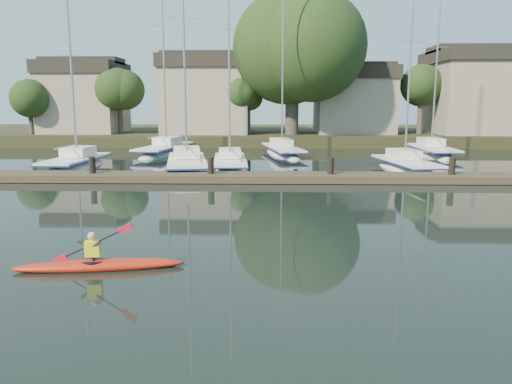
{
  "coord_description": "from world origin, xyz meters",
  "views": [
    {
      "loc": [
        -0.1,
        -10.77,
        3.91
      ],
      "look_at": [
        -0.48,
        4.26,
        1.2
      ],
      "focal_mm": 35.0,
      "sensor_mm": 36.0,
      "label": 1
    }
  ],
  "objects_px": {
    "sailboat_6": "(282,157)",
    "sailboat_7": "(432,158)",
    "sailboat_2": "(230,171)",
    "dock": "(270,177)",
    "kayak": "(98,263)",
    "sailboat_1": "(187,173)",
    "sailboat_5": "(166,156)",
    "sailboat_3": "(406,173)",
    "sailboat_0": "(76,171)"
  },
  "relations": [
    {
      "from": "sailboat_6",
      "to": "sailboat_7",
      "type": "xyz_separation_m",
      "value": [
        11.15,
        -0.55,
        -0.02
      ]
    },
    {
      "from": "sailboat_2",
      "to": "dock",
      "type": "bearing_deg",
      "value": -69.42
    },
    {
      "from": "kayak",
      "to": "sailboat_1",
      "type": "relative_size",
      "value": 0.27
    },
    {
      "from": "dock",
      "to": "sailboat_1",
      "type": "relative_size",
      "value": 2.29
    },
    {
      "from": "sailboat_2",
      "to": "sailboat_5",
      "type": "xyz_separation_m",
      "value": [
        -5.61,
        8.18,
        -0.02
      ]
    },
    {
      "from": "kayak",
      "to": "sailboat_3",
      "type": "relative_size",
      "value": 0.32
    },
    {
      "from": "dock",
      "to": "sailboat_1",
      "type": "xyz_separation_m",
      "value": [
        -4.9,
        4.24,
        -0.41
      ]
    },
    {
      "from": "kayak",
      "to": "sailboat_6",
      "type": "height_order",
      "value": "sailboat_6"
    },
    {
      "from": "kayak",
      "to": "sailboat_3",
      "type": "xyz_separation_m",
      "value": [
        12.07,
        17.9,
        -0.34
      ]
    },
    {
      "from": "sailboat_1",
      "to": "sailboat_5",
      "type": "distance_m",
      "value": 9.59
    },
    {
      "from": "kayak",
      "to": "sailboat_7",
      "type": "height_order",
      "value": "sailboat_7"
    },
    {
      "from": "sailboat_2",
      "to": "sailboat_7",
      "type": "bearing_deg",
      "value": 22.71
    },
    {
      "from": "sailboat_0",
      "to": "sailboat_5",
      "type": "relative_size",
      "value": 0.77
    },
    {
      "from": "sailboat_6",
      "to": "sailboat_7",
      "type": "bearing_deg",
      "value": -12.62
    },
    {
      "from": "sailboat_3",
      "to": "sailboat_5",
      "type": "relative_size",
      "value": 0.79
    },
    {
      "from": "sailboat_1",
      "to": "sailboat_7",
      "type": "distance_m",
      "value": 19.0
    },
    {
      "from": "sailboat_5",
      "to": "sailboat_7",
      "type": "xyz_separation_m",
      "value": [
        20.15,
        -0.6,
        -0.0
      ]
    },
    {
      "from": "sailboat_0",
      "to": "sailboat_6",
      "type": "distance_m",
      "value": 15.22
    },
    {
      "from": "dock",
      "to": "sailboat_7",
      "type": "bearing_deg",
      "value": 46.34
    },
    {
      "from": "sailboat_0",
      "to": "kayak",
      "type": "bearing_deg",
      "value": -64.97
    },
    {
      "from": "sailboat_0",
      "to": "dock",
      "type": "bearing_deg",
      "value": -20.01
    },
    {
      "from": "sailboat_3",
      "to": "sailboat_7",
      "type": "relative_size",
      "value": 0.93
    },
    {
      "from": "sailboat_1",
      "to": "sailboat_5",
      "type": "xyz_separation_m",
      "value": [
        -3.14,
        9.07,
        0.0
      ]
    },
    {
      "from": "sailboat_1",
      "to": "sailboat_3",
      "type": "relative_size",
      "value": 1.18
    },
    {
      "from": "sailboat_5",
      "to": "sailboat_7",
      "type": "bearing_deg",
      "value": 8.18
    },
    {
      "from": "sailboat_7",
      "to": "sailboat_1",
      "type": "bearing_deg",
      "value": -153.2
    },
    {
      "from": "sailboat_0",
      "to": "sailboat_7",
      "type": "height_order",
      "value": "sailboat_7"
    },
    {
      "from": "sailboat_0",
      "to": "sailboat_7",
      "type": "relative_size",
      "value": 0.9
    },
    {
      "from": "dock",
      "to": "sailboat_7",
      "type": "height_order",
      "value": "sailboat_7"
    },
    {
      "from": "sailboat_2",
      "to": "sailboat_3",
      "type": "relative_size",
      "value": 1.1
    },
    {
      "from": "sailboat_1",
      "to": "sailboat_2",
      "type": "distance_m",
      "value": 2.62
    },
    {
      "from": "kayak",
      "to": "sailboat_3",
      "type": "bearing_deg",
      "value": 47.29
    },
    {
      "from": "kayak",
      "to": "sailboat_2",
      "type": "height_order",
      "value": "sailboat_2"
    },
    {
      "from": "sailboat_1",
      "to": "sailboat_6",
      "type": "bearing_deg",
      "value": 47.16
    },
    {
      "from": "sailboat_1",
      "to": "sailboat_3",
      "type": "height_order",
      "value": "sailboat_1"
    },
    {
      "from": "sailboat_7",
      "to": "sailboat_0",
      "type": "bearing_deg",
      "value": -161.53
    },
    {
      "from": "sailboat_3",
      "to": "sailboat_6",
      "type": "distance_m",
      "value": 11.29
    },
    {
      "from": "sailboat_1",
      "to": "dock",
      "type": "bearing_deg",
      "value": -50.66
    },
    {
      "from": "sailboat_0",
      "to": "sailboat_6",
      "type": "xyz_separation_m",
      "value": [
        12.72,
        8.36,
        0.02
      ]
    },
    {
      "from": "sailboat_0",
      "to": "sailboat_3",
      "type": "xyz_separation_m",
      "value": [
        19.69,
        -0.53,
        0.01
      ]
    },
    {
      "from": "sailboat_2",
      "to": "sailboat_3",
      "type": "height_order",
      "value": "sailboat_2"
    },
    {
      "from": "kayak",
      "to": "sailboat_0",
      "type": "distance_m",
      "value": 19.95
    },
    {
      "from": "sailboat_1",
      "to": "kayak",
      "type": "bearing_deg",
      "value": -97.33
    },
    {
      "from": "sailboat_0",
      "to": "sailboat_2",
      "type": "relative_size",
      "value": 0.88
    },
    {
      "from": "sailboat_5",
      "to": "kayak",
      "type": "bearing_deg",
      "value": -71.83
    },
    {
      "from": "sailboat_5",
      "to": "sailboat_7",
      "type": "relative_size",
      "value": 1.17
    },
    {
      "from": "dock",
      "to": "sailboat_6",
      "type": "distance_m",
      "value": 13.29
    },
    {
      "from": "kayak",
      "to": "sailboat_5",
      "type": "distance_m",
      "value": 27.13
    },
    {
      "from": "kayak",
      "to": "sailboat_6",
      "type": "distance_m",
      "value": 27.27
    },
    {
      "from": "sailboat_5",
      "to": "sailboat_6",
      "type": "xyz_separation_m",
      "value": [
        9.0,
        -0.05,
        0.02
      ]
    }
  ]
}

